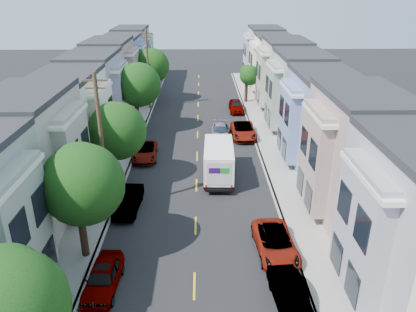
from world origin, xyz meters
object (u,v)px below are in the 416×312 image
tree_e (151,66)px  tree_far_r (249,76)px  utility_pole_near (102,146)px  parked_left_c (128,201)px  parked_left_b (103,277)px  parked_right_a (290,296)px  parked_left_d (145,152)px  parked_right_b (275,243)px  tree_c (116,131)px  tree_b (81,185)px  lead_sedan (220,131)px  parked_right_d (236,106)px  tree_a (5,311)px  utility_pole_far (148,70)px  parked_right_c (243,131)px  tree_d (138,85)px  fedex_truck (219,160)px

tree_e → tree_far_r: size_ratio=1.43×
utility_pole_near → tree_far_r: bearing=65.4°
utility_pole_near → parked_left_c: bearing=7.1°
parked_left_b → parked_right_a: parked_left_b is taller
utility_pole_near → parked_left_d: (1.40, 9.67, -4.48)m
parked_left_b → parked_left_d: bearing=92.0°
parked_right_b → tree_far_r: bearing=83.6°
tree_c → parked_right_a: size_ratio=1.64×
tree_b → lead_sedan: (8.75, 20.46, -4.22)m
parked_left_d → parked_right_d: parked_right_d is taller
tree_a → parked_left_c: 15.68m
utility_pole_far → parked_right_c: size_ratio=1.87×
tree_a → tree_e: (0.00, 44.19, 0.02)m
tree_b → utility_pole_near: bearing=90.0°
tree_b → parked_right_d: (11.20, 29.83, -4.13)m
tree_b → utility_pole_far: bearing=90.0°
utility_pole_near → parked_right_a: (11.20, -9.59, -4.46)m
tree_b → tree_far_r: size_ratio=1.41×
parked_right_b → tree_c: bearing=136.0°
utility_pole_far → tree_c: bearing=-90.0°
lead_sedan → parked_right_d: bearing=77.4°
tree_b → tree_far_r: bearing=68.9°
tree_c → parked_left_b: bearing=-83.7°
tree_d → parked_right_d: 14.16m
tree_e → parked_left_d: size_ratio=1.53×
tree_b → parked_left_d: (1.40, 14.95, -4.22)m
tree_d → parked_left_d: (1.40, -7.49, -4.61)m
lead_sedan → parked_right_b: bearing=-81.1°
parked_right_a → tree_d: bearing=107.7°
tree_b → tree_e: (-0.00, 34.61, 0.11)m
tree_e → utility_pole_near: 29.33m
parked_left_d → fedex_truck: bearing=-35.9°
tree_b → tree_c: bearing=90.0°
utility_pole_near → parked_right_b: utility_pole_near is taller
lead_sedan → parked_right_a: bearing=-82.3°
utility_pole_far → fedex_truck: (8.16, -20.64, -3.48)m
utility_pole_far → parked_left_b: (1.40, -34.06, -4.44)m
tree_e → parked_right_b: size_ratio=1.48×
tree_e → parked_left_c: (1.40, -29.16, -4.27)m
utility_pole_far → lead_sedan: size_ratio=2.24×
utility_pole_far → parked_right_a: (11.20, -35.59, -4.46)m
tree_d → lead_sedan: bearing=-12.7°
tree_b → utility_pole_near: 5.28m
tree_c → parked_left_d: (1.40, 5.04, -3.85)m
tree_d → parked_left_b: 25.67m
utility_pole_far → utility_pole_near: bearing=-90.0°
tree_far_r → utility_pole_far: (-13.19, -2.88, 1.43)m
utility_pole_far → tree_far_r: bearing=12.3°
utility_pole_far → parked_right_b: bearing=-70.2°
tree_a → tree_e: size_ratio=0.97×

